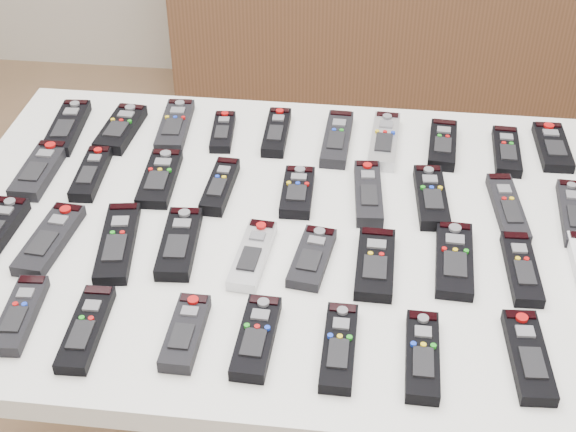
# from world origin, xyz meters

# --- Properties ---
(table) EXTENTS (1.25, 0.88, 0.78)m
(table) POSITION_xyz_m (-0.11, -0.07, 0.72)
(table) COLOR white
(table) RESTS_ON ground
(sideboard) EXTENTS (1.62, 0.45, 0.80)m
(sideboard) POSITION_xyz_m (0.04, 1.78, 0.40)
(sideboard) COLOR #533521
(sideboard) RESTS_ON ground
(remote_0) EXTENTS (0.07, 0.20, 0.02)m
(remote_0) POSITION_xyz_m (-0.61, 0.19, 0.79)
(remote_0) COLOR black
(remote_0) RESTS_ON table
(remote_1) EXTENTS (0.07, 0.17, 0.02)m
(remote_1) POSITION_xyz_m (-0.50, 0.20, 0.79)
(remote_1) COLOR black
(remote_1) RESTS_ON table
(remote_2) EXTENTS (0.07, 0.19, 0.02)m
(remote_2) POSITION_xyz_m (-0.39, 0.23, 0.79)
(remote_2) COLOR black
(remote_2) RESTS_ON table
(remote_3) EXTENTS (0.05, 0.14, 0.02)m
(remote_3) POSITION_xyz_m (-0.28, 0.22, 0.79)
(remote_3) COLOR black
(remote_3) RESTS_ON table
(remote_4) EXTENTS (0.05, 0.17, 0.02)m
(remote_4) POSITION_xyz_m (-0.17, 0.23, 0.79)
(remote_4) COLOR black
(remote_4) RESTS_ON table
(remote_5) EXTENTS (0.06, 0.19, 0.02)m
(remote_5) POSITION_xyz_m (-0.05, 0.21, 0.79)
(remote_5) COLOR black
(remote_5) RESTS_ON table
(remote_6) EXTENTS (0.06, 0.20, 0.02)m
(remote_6) POSITION_xyz_m (0.05, 0.22, 0.79)
(remote_6) COLOR #B7B7BC
(remote_6) RESTS_ON table
(remote_7) EXTENTS (0.06, 0.17, 0.02)m
(remote_7) POSITION_xyz_m (0.17, 0.22, 0.79)
(remote_7) COLOR black
(remote_7) RESTS_ON table
(remote_8) EXTENTS (0.06, 0.16, 0.02)m
(remote_8) POSITION_xyz_m (0.29, 0.21, 0.79)
(remote_8) COLOR black
(remote_8) RESTS_ON table
(remote_9) EXTENTS (0.06, 0.16, 0.02)m
(remote_9) POSITION_xyz_m (0.39, 0.24, 0.79)
(remote_9) COLOR black
(remote_9) RESTS_ON table
(remote_10) EXTENTS (0.06, 0.18, 0.02)m
(remote_10) POSITION_xyz_m (-0.61, 0.03, 0.79)
(remote_10) COLOR black
(remote_10) RESTS_ON table
(remote_11) EXTENTS (0.05, 0.17, 0.02)m
(remote_11) POSITION_xyz_m (-0.51, 0.03, 0.79)
(remote_11) COLOR black
(remote_11) RESTS_ON table
(remote_12) EXTENTS (0.07, 0.18, 0.02)m
(remote_12) POSITION_xyz_m (-0.37, 0.03, 0.79)
(remote_12) COLOR black
(remote_12) RESTS_ON table
(remote_13) EXTENTS (0.05, 0.16, 0.02)m
(remote_13) POSITION_xyz_m (-0.25, 0.02, 0.79)
(remote_13) COLOR black
(remote_13) RESTS_ON table
(remote_14) EXTENTS (0.06, 0.14, 0.02)m
(remote_14) POSITION_xyz_m (-0.11, 0.02, 0.79)
(remote_14) COLOR black
(remote_14) RESTS_ON table
(remote_15) EXTENTS (0.06, 0.19, 0.02)m
(remote_15) POSITION_xyz_m (0.03, 0.03, 0.79)
(remote_15) COLOR black
(remote_15) RESTS_ON table
(remote_16) EXTENTS (0.06, 0.18, 0.02)m
(remote_16) POSITION_xyz_m (0.14, 0.03, 0.79)
(remote_16) COLOR black
(remote_16) RESTS_ON table
(remote_17) EXTENTS (0.06, 0.20, 0.02)m
(remote_17) POSITION_xyz_m (0.28, 0.01, 0.79)
(remote_17) COLOR black
(remote_17) RESTS_ON table
(remote_18) EXTENTS (0.06, 0.19, 0.02)m
(remote_18) POSITION_xyz_m (0.40, 0.01, 0.79)
(remote_18) COLOR black
(remote_18) RESTS_ON table
(remote_20) EXTENTS (0.07, 0.19, 0.02)m
(remote_20) POSITION_xyz_m (-0.51, -0.17, 0.79)
(remote_20) COLOR black
(remote_20) RESTS_ON table
(remote_21) EXTENTS (0.09, 0.21, 0.02)m
(remote_21) POSITION_xyz_m (-0.40, -0.16, 0.79)
(remote_21) COLOR black
(remote_21) RESTS_ON table
(remote_22) EXTENTS (0.07, 0.18, 0.02)m
(remote_22) POSITION_xyz_m (-0.29, -0.16, 0.79)
(remote_22) COLOR black
(remote_22) RESTS_ON table
(remote_23) EXTENTS (0.06, 0.17, 0.02)m
(remote_23) POSITION_xyz_m (-0.16, -0.17, 0.79)
(remote_23) COLOR #B7B7BC
(remote_23) RESTS_ON table
(remote_24) EXTENTS (0.07, 0.15, 0.02)m
(remote_24) POSITION_xyz_m (-0.06, -0.16, 0.79)
(remote_24) COLOR black
(remote_24) RESTS_ON table
(remote_25) EXTENTS (0.06, 0.17, 0.02)m
(remote_25) POSITION_xyz_m (0.04, -0.17, 0.79)
(remote_25) COLOR black
(remote_25) RESTS_ON table
(remote_26) EXTENTS (0.07, 0.19, 0.02)m
(remote_26) POSITION_xyz_m (0.18, -0.14, 0.79)
(remote_26) COLOR black
(remote_26) RESTS_ON table
(remote_27) EXTENTS (0.05, 0.17, 0.02)m
(remote_27) POSITION_xyz_m (0.28, -0.15, 0.79)
(remote_27) COLOR black
(remote_27) RESTS_ON table
(remote_30) EXTENTS (0.06, 0.16, 0.02)m
(remote_30) POSITION_xyz_m (-0.49, -0.35, 0.79)
(remote_30) COLOR black
(remote_30) RESTS_ON table
(remote_31) EXTENTS (0.05, 0.17, 0.02)m
(remote_31) POSITION_xyz_m (-0.38, -0.37, 0.79)
(remote_31) COLOR black
(remote_31) RESTS_ON table
(remote_32) EXTENTS (0.05, 0.15, 0.02)m
(remote_32) POSITION_xyz_m (-0.23, -0.36, 0.79)
(remote_32) COLOR black
(remote_32) RESTS_ON table
(remote_33) EXTENTS (0.06, 0.16, 0.02)m
(remote_33) POSITION_xyz_m (-0.13, -0.36, 0.79)
(remote_33) COLOR black
(remote_33) RESTS_ON table
(remote_34) EXTENTS (0.05, 0.17, 0.02)m
(remote_34) POSITION_xyz_m (-0.00, -0.36, 0.79)
(remote_34) COLOR black
(remote_34) RESTS_ON table
(remote_35) EXTENTS (0.05, 0.17, 0.02)m
(remote_35) POSITION_xyz_m (0.12, -0.37, 0.79)
(remote_35) COLOR black
(remote_35) RESTS_ON table
(remote_36) EXTENTS (0.06, 0.17, 0.02)m
(remote_36) POSITION_xyz_m (0.27, -0.35, 0.79)
(remote_36) COLOR black
(remote_36) RESTS_ON table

